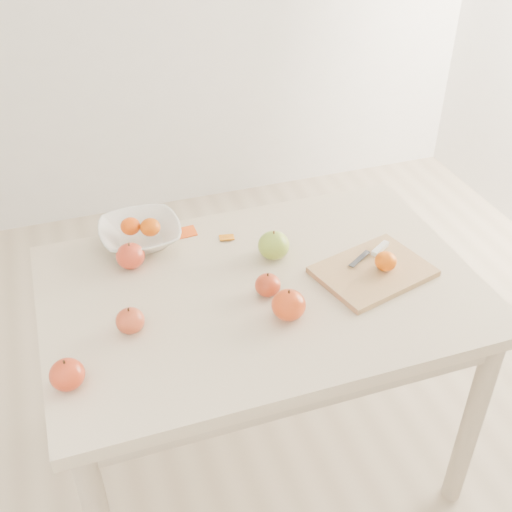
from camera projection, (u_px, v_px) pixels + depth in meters
name	position (u px, v px, depth m)	size (l,w,h in m)	color
ground	(261.00, 455.00, 2.22)	(3.50, 3.50, 0.00)	#C6B293
table	(262.00, 313.00, 1.83)	(1.20, 0.80, 0.75)	beige
cutting_board	(373.00, 271.00, 1.81)	(0.31, 0.23, 0.02)	tan
board_tangerine	(386.00, 261.00, 1.79)	(0.06, 0.06, 0.05)	#D96407
fruit_bowl	(140.00, 234.00, 1.93)	(0.24, 0.24, 0.06)	white
bowl_tangerine_near	(130.00, 226.00, 1.91)	(0.06, 0.06, 0.05)	#D64B07
bowl_tangerine_far	(150.00, 227.00, 1.91)	(0.06, 0.06, 0.05)	#D35407
orange_peel_a	(186.00, 233.00, 1.98)	(0.06, 0.04, 0.00)	#E44D10
orange_peel_b	(227.00, 238.00, 1.96)	(0.04, 0.04, 0.00)	orange
paring_knife	(377.00, 250.00, 1.87)	(0.16, 0.09, 0.01)	white
apple_green	(274.00, 245.00, 1.86)	(0.09, 0.09, 0.08)	#629A21
apple_red_a	(130.00, 256.00, 1.83)	(0.08, 0.08, 0.07)	maroon
apple_red_d	(67.00, 375.00, 1.46)	(0.08, 0.08, 0.07)	#A21809
apple_red_e	(268.00, 285.00, 1.73)	(0.07, 0.07, 0.06)	maroon
apple_red_b	(130.00, 321.00, 1.61)	(0.07, 0.07, 0.07)	maroon
apple_red_c	(289.00, 305.00, 1.65)	(0.09, 0.09, 0.08)	#9E1E0B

